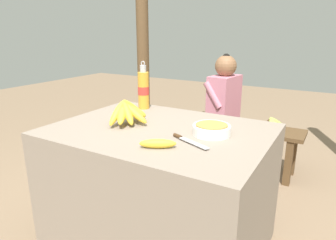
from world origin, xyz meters
The scene contains 10 objects.
market_counter centered at (0.00, 0.00, 0.39)m, with size 1.21×0.90×0.77m.
banana_bunch_ripe centered at (-0.21, -0.02, 0.85)m, with size 0.21×0.31×0.15m.
serving_bowl centered at (0.29, 0.05, 0.80)m, with size 0.21×0.21×0.06m.
water_bottle centered at (-0.34, 0.33, 0.91)m, with size 0.08×0.08×0.34m.
loose_banana_front centered at (0.15, -0.26, 0.80)m, with size 0.17×0.13×0.04m.
knife centered at (0.22, -0.11, 0.78)m, with size 0.24×0.12×0.02m.
wooden_bench centered at (-0.03, 1.33, 0.37)m, with size 1.37×0.32×0.45m.
seated_vendor centered at (-0.13, 1.30, 0.65)m, with size 0.43×0.41×1.11m.
banana_bunch_green centered at (0.39, 1.34, 0.51)m, with size 0.18×0.27×0.13m.
support_post_near centered at (-1.29, 1.69, 1.11)m, with size 0.15×0.15×2.22m.
Camera 1 is at (0.86, -1.38, 1.30)m, focal length 32.00 mm.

